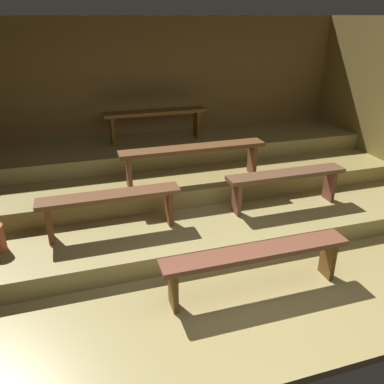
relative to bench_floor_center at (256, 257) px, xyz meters
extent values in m
cube|color=#998951|center=(-0.13, 1.46, -0.44)|extent=(7.18, 5.11, 0.08)
cube|color=olive|center=(-0.13, 3.65, 0.89)|extent=(7.18, 0.06, 2.58)
cube|color=#9B8C55|center=(-0.13, 2.06, -0.28)|extent=(6.38, 3.11, 0.24)
cube|color=olive|center=(-0.13, 2.58, -0.04)|extent=(6.38, 2.08, 0.24)
cube|color=#928651|center=(-0.13, 3.03, 0.21)|extent=(6.38, 1.18, 0.24)
cube|color=brown|center=(0.00, 0.00, 0.06)|extent=(1.95, 0.27, 0.05)
cube|color=brown|center=(-0.85, 0.00, -0.18)|extent=(0.05, 0.21, 0.43)
cube|color=brown|center=(0.85, 0.00, -0.18)|extent=(0.05, 0.21, 0.43)
cube|color=brown|center=(-1.27, 1.22, 0.30)|extent=(1.62, 0.27, 0.05)
cube|color=brown|center=(-1.96, 1.22, 0.06)|extent=(0.05, 0.21, 0.43)
cube|color=brown|center=(-0.58, 1.22, 0.06)|extent=(0.05, 0.21, 0.43)
cube|color=brown|center=(1.00, 1.22, 0.30)|extent=(1.62, 0.27, 0.05)
cube|color=brown|center=(0.31, 1.22, 0.06)|extent=(0.05, 0.21, 0.43)
cube|color=brown|center=(1.69, 1.22, 0.06)|extent=(0.05, 0.21, 0.43)
cube|color=brown|center=(-0.06, 1.89, 0.55)|extent=(2.01, 0.27, 0.05)
cube|color=brown|center=(-0.94, 1.89, 0.30)|extent=(0.05, 0.21, 0.43)
cube|color=brown|center=(0.83, 1.89, 0.30)|extent=(0.05, 0.21, 0.43)
cube|color=brown|center=(-0.30, 3.11, 0.79)|extent=(1.62, 0.27, 0.05)
cube|color=brown|center=(-0.99, 3.11, 0.54)|extent=(0.05, 0.21, 0.43)
cube|color=brown|center=(0.39, 3.11, 0.54)|extent=(0.05, 0.21, 0.43)
camera|label=1|loc=(-1.58, -2.94, 2.19)|focal=36.79mm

